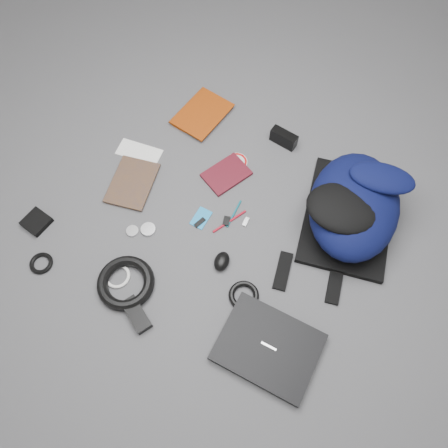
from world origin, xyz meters
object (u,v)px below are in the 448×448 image
Objects in this scene: textbook_red at (186,105)px; pouch at (36,222)px; comic_book at (113,179)px; power_brick at (137,315)px; laptop at (268,347)px; dvd_case at (226,174)px; backpack at (354,205)px; compact_camera at (284,138)px; mouse at (222,261)px.

pouch is (-0.12, -0.79, -0.00)m from textbook_red.
power_brick is (0.44, -0.38, 0.01)m from comic_book.
laptop is 1.84× the size of dvd_case.
dvd_case is 1.38× the size of power_brick.
backpack is 0.44m from compact_camera.
laptop is 4.26× the size of mouse.
textbook_red is at bearing 81.30° from pouch.
laptop reaches higher than dvd_case.
laptop is at bearing -37.39° from textbook_red.
power_brick reaches higher than dvd_case.
backpack is 0.60m from laptop.
pouch reaches higher than dvd_case.
laptop reaches higher than comic_book.
compact_camera reaches higher than power_brick.
compact_camera is (0.46, 0.08, 0.02)m from textbook_red.
pouch is (-0.98, -0.71, -0.09)m from backpack.
compact_camera is (-0.40, 0.17, -0.07)m from backpack.
compact_camera is 1.05m from pouch.
textbook_red is 1.89× the size of power_brick.
backpack reaches higher than comic_book.
backpack is 4.46× the size of compact_camera.
pouch is at bearing 179.09° from laptop.
compact_camera is at bearing 84.02° from mouse.
textbook_red is 2.13× the size of compact_camera.
dvd_case is 0.39m from mouse.
power_brick is at bearing -138.26° from backpack.
comic_book reaches higher than dvd_case.
power_brick reaches higher than textbook_red.
power_brick reaches higher than comic_book.
power_brick is (-0.13, -0.33, -0.00)m from mouse.
backpack is at bearing -22.95° from compact_camera.
comic_book is at bearing 160.68° from power_brick.
power_brick is at bearing -166.18° from laptop.
power_brick is (0.43, -0.85, 0.00)m from textbook_red.
textbook_red is at bearing 154.91° from backpack.
textbook_red is 3.16× the size of mouse.
dvd_case is at bearing 106.65° from mouse.
backpack is at bearing 4.59° from comic_book.
mouse reaches higher than textbook_red.
textbook_red is (-0.85, 0.09, -0.09)m from backpack.
pouch is at bearing -123.65° from compact_camera.
dvd_case is (0.35, -0.19, -0.01)m from textbook_red.
comic_book is 2.94× the size of mouse.
textbook_red is 0.76m from mouse.
compact_camera is 0.61m from mouse.
mouse is (0.57, -0.05, 0.01)m from comic_book.
power_brick reaches higher than pouch.
backpack reaches higher than mouse.
pouch is at bearing -163.35° from backpack.
mouse is 0.36m from power_brick.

